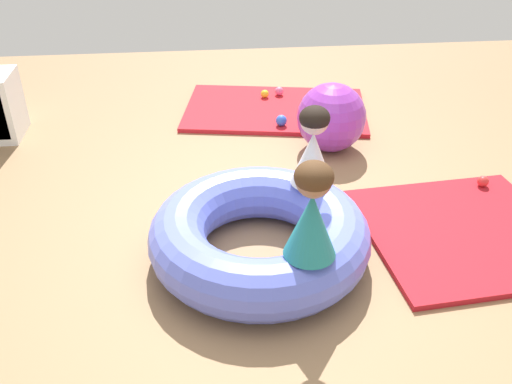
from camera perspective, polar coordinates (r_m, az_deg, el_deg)
The scene contains 12 objects.
ground_plane at distance 3.63m, azimuth 0.82°, elevation -5.42°, with size 8.00×8.00×0.00m, color #93704C.
gym_mat_front at distance 5.45m, azimuth 1.96°, elevation 8.32°, with size 1.69×1.06×0.04m, color red.
gym_mat_near_right at distance 3.96m, azimuth 20.21°, elevation -3.83°, with size 1.25×1.22×0.04m, color #B21923.
inflatable_cushion at distance 3.43m, azimuth 0.34°, elevation -4.39°, with size 1.34×1.34×0.35m, color #6070E5.
child_in_teal at distance 2.86m, azimuth 5.64°, elevation -1.96°, with size 0.40×0.40×0.55m.
child_in_white at distance 3.51m, azimuth 5.76°, elevation 4.56°, with size 0.32×0.32×0.52m.
play_ball_pink at distance 5.71m, azimuth 2.34°, elevation 10.11°, with size 0.08×0.08×0.08m, color pink.
play_ball_yellow at distance 5.65m, azimuth 0.89°, elevation 9.85°, with size 0.08×0.08×0.08m, color yellow.
play_ball_blue at distance 5.06m, azimuth 2.57°, elevation 7.20°, with size 0.10×0.10×0.10m, color blue.
play_ball_red at distance 4.46m, azimuth 21.88°, elevation 1.01°, with size 0.08×0.08×0.08m, color red.
play_ball_orange at distance 5.75m, azimuth 7.61°, elevation 9.99°, with size 0.08×0.08×0.08m, color orange.
exercise_ball_large at distance 4.69m, azimuth 7.59°, elevation 7.45°, with size 0.56×0.56×0.56m, color purple.
Camera 1 is at (-0.35, -2.87, 2.20)m, focal length 39.76 mm.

